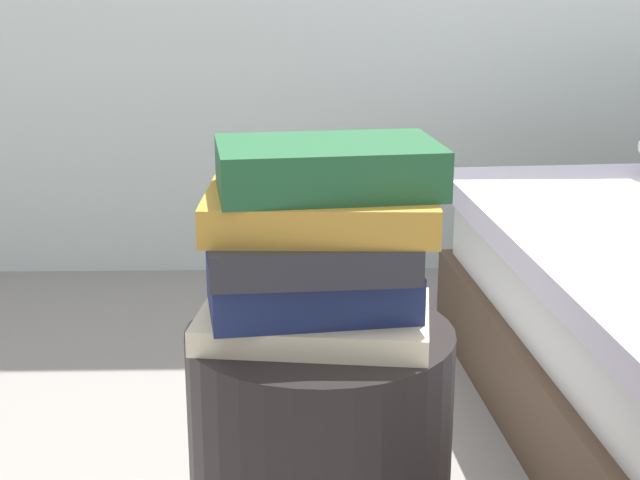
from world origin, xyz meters
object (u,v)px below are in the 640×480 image
object	(u,v)px
book_navy	(311,287)
book_forest	(328,167)
book_ochre	(320,210)
book_cream	(315,321)
book_charcoal	(310,247)

from	to	relation	value
book_navy	book_forest	distance (m)	0.15
book_navy	book_ochre	world-z (taller)	book_ochre
book_cream	book_ochre	xyz separation A→B (m)	(0.01, 0.01, 0.14)
book_cream	book_forest	world-z (taller)	book_forest
book_navy	book_forest	bearing A→B (deg)	24.77
book_navy	book_cream	bearing A→B (deg)	8.83
book_ochre	book_forest	size ratio (longest dim) A/B	1.05
book_cream	book_navy	size ratio (longest dim) A/B	1.13
book_navy	book_ochre	xyz separation A→B (m)	(0.01, 0.01, 0.09)
book_cream	book_navy	distance (m)	0.04
book_navy	book_forest	xyz separation A→B (m)	(0.02, 0.01, 0.15)
book_cream	book_navy	xyz separation A→B (m)	(-0.00, -0.00, 0.04)
book_navy	book_charcoal	bearing A→B (deg)	109.17
book_navy	book_forest	world-z (taller)	book_forest
book_ochre	book_forest	bearing A→B (deg)	1.05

